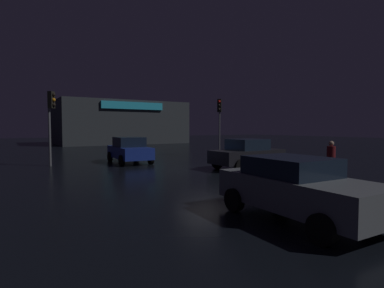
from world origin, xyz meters
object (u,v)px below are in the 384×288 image
(car_crossing, at_px, (129,150))
(pedestrian, at_px, (331,158))
(car_near, at_px, (297,187))
(traffic_signal_opposite, at_px, (51,112))
(traffic_signal_main, at_px, (219,113))
(car_far, at_px, (247,154))
(store_building, at_px, (120,123))

(car_crossing, distance_m, pedestrian, 11.61)
(car_near, bearing_deg, traffic_signal_opposite, 104.51)
(traffic_signal_main, bearing_deg, car_near, -120.36)
(traffic_signal_main, height_order, car_near, traffic_signal_main)
(car_far, relative_size, car_crossing, 0.98)
(store_building, xyz_separation_m, traffic_signal_main, (0.32, -22.88, 0.48))
(car_near, xyz_separation_m, car_far, (5.11, 7.44, 0.04))
(store_building, relative_size, car_crossing, 4.04)
(traffic_signal_opposite, relative_size, car_far, 1.04)
(traffic_signal_main, distance_m, car_near, 16.89)
(store_building, relative_size, traffic_signal_opposite, 3.98)
(store_building, relative_size, pedestrian, 10.27)
(store_building, height_order, car_far, store_building)
(traffic_signal_opposite, xyz_separation_m, car_far, (8.76, -6.67, -2.29))
(store_building, distance_m, car_crossing, 25.10)
(car_near, bearing_deg, car_crossing, 87.03)
(traffic_signal_main, height_order, traffic_signal_opposite, traffic_signal_main)
(traffic_signal_main, xyz_separation_m, car_near, (-8.43, -14.40, -2.59))
(car_far, bearing_deg, traffic_signal_opposite, 142.70)
(car_near, height_order, car_far, car_far)
(car_far, bearing_deg, traffic_signal_main, 64.46)
(store_building, bearing_deg, traffic_signal_main, -89.20)
(car_near, distance_m, pedestrian, 6.30)
(store_building, relative_size, car_far, 4.13)
(car_crossing, bearing_deg, car_near, -92.97)
(car_near, bearing_deg, traffic_signal_main, 59.64)
(car_far, height_order, pedestrian, pedestrian)
(store_building, relative_size, car_near, 4.11)
(traffic_signal_main, bearing_deg, traffic_signal_opposite, -178.63)
(traffic_signal_main, distance_m, car_far, 8.13)
(traffic_signal_main, distance_m, traffic_signal_opposite, 12.09)
(traffic_signal_main, xyz_separation_m, car_crossing, (-7.74, -1.01, -2.55))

